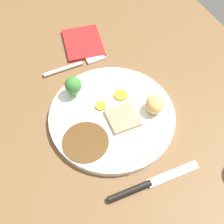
{
  "coord_description": "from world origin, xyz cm",
  "views": [
    {
      "loc": [
        36.7,
        -14.13,
        60.75
      ],
      "look_at": [
        3.57,
        2.74,
        6.0
      ],
      "focal_mm": 51.68,
      "sensor_mm": 36.0,
      "label": 1
    }
  ],
  "objects": [
    {
      "name": "dining_table",
      "position": [
        0.0,
        0.0,
        1.8
      ],
      "size": [
        120.0,
        84.0,
        3.6
      ],
      "primitive_type": "cube",
      "color": "brown",
      "rests_on": "ground"
    },
    {
      "name": "roast_potato_left",
      "position": [
        6.37,
        11.19,
        6.92
      ],
      "size": [
        5.71,
        5.7,
        3.84
      ],
      "primitive_type": "ellipsoid",
      "rotation": [
        0.0,
        0.0,
        5.51
      ],
      "color": "#D8B260",
      "rests_on": "dinner_plate"
    },
    {
      "name": "meat_slice_main",
      "position": [
        5.46,
        4.23,
        5.4
      ],
      "size": [
        6.65,
        6.46,
        0.8
      ],
      "primitive_type": "cube",
      "rotation": [
        0.0,
        0.0,
        3.06
      ],
      "color": "tan",
      "rests_on": "dinner_plate"
    },
    {
      "name": "carrot_coin_front",
      "position": [
        -0.43,
        6.71,
        5.22
      ],
      "size": [
        2.97,
        2.97,
        0.44
      ],
      "primitive_type": "cylinder",
      "color": "orange",
      "rests_on": "dinner_plate"
    },
    {
      "name": "knife",
      "position": [
        19.72,
        1.56,
        4.05
      ],
      "size": [
        2.84,
        18.56,
        1.2
      ],
      "rotation": [
        0.0,
        0.0,
        1.5
      ],
      "color": "black",
      "rests_on": "dining_table"
    },
    {
      "name": "dinner_plate",
      "position": [
        3.57,
        2.74,
        4.3
      ],
      "size": [
        26.43,
        26.43,
        1.4
      ],
      "primitive_type": "cylinder",
      "color": "white",
      "rests_on": "dining_table"
    },
    {
      "name": "fork",
      "position": [
        -13.54,
        2.09,
        3.99
      ],
      "size": [
        2.18,
        15.3,
        0.9
      ],
      "rotation": [
        0.0,
        0.0,
        1.53
      ],
      "color": "silver",
      "rests_on": "dining_table"
    },
    {
      "name": "gravy_pool",
      "position": [
        7.01,
        -4.85,
        5.15
      ],
      "size": [
        9.25,
        9.25,
        0.3
      ],
      "primitive_type": "cylinder",
      "color": "#563819",
      "rests_on": "dinner_plate"
    },
    {
      "name": "folded_napkin",
      "position": [
        -19.54,
        6.39,
        4.0
      ],
      "size": [
        12.71,
        11.2,
        0.8
      ],
      "primitive_type": "cube",
      "rotation": [
        0.0,
        0.0,
        -0.22
      ],
      "color": "red",
      "rests_on": "dining_table"
    },
    {
      "name": "carrot_coin_back",
      "position": [
        0.59,
        1.57,
        5.23
      ],
      "size": [
        2.4,
        2.4,
        0.45
      ],
      "primitive_type": "cylinder",
      "color": "orange",
      "rests_on": "dinner_plate"
    },
    {
      "name": "broccoli_floret",
      "position": [
        -5.11,
        -2.03,
        7.73
      ],
      "size": [
        3.66,
        3.66,
        4.69
      ],
      "color": "#8CB766",
      "rests_on": "dinner_plate"
    }
  ]
}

